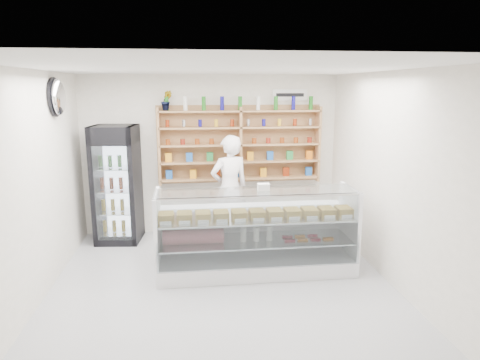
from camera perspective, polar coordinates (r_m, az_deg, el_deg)
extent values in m
plane|color=#A1A1A6|center=(5.70, -2.20, -14.70)|extent=(5.00, 5.00, 0.00)
plane|color=white|center=(5.08, -2.47, 14.68)|extent=(5.00, 5.00, 0.00)
plane|color=white|center=(7.67, -3.84, 3.37)|extent=(4.50, 0.00, 4.50)
plane|color=white|center=(2.85, 1.83, -12.34)|extent=(4.50, 0.00, 4.50)
plane|color=white|center=(5.52, -26.30, -1.43)|extent=(0.00, 5.00, 5.00)
plane|color=white|center=(5.84, 20.26, -0.21)|extent=(0.00, 5.00, 5.00)
cube|color=white|center=(6.23, 2.10, -11.10)|extent=(2.77, 0.78, 0.23)
cube|color=white|center=(6.42, 1.62, -6.49)|extent=(2.77, 0.05, 0.58)
cube|color=silver|center=(6.10, 2.12, -8.03)|extent=(2.66, 0.69, 0.02)
cube|color=silver|center=(5.98, 2.15, -4.97)|extent=(2.71, 0.72, 0.02)
cube|color=silver|center=(5.66, 2.74, -7.03)|extent=(2.71, 0.11, 0.97)
cube|color=silver|center=(5.84, 2.25, -1.47)|extent=(2.71, 0.55, 0.01)
imported|color=white|center=(7.19, -1.40, -1.19)|extent=(0.76, 0.61, 1.82)
cube|color=black|center=(7.48, -16.07, -0.55)|extent=(0.78, 0.76, 1.97)
cube|color=#300434|center=(7.02, -16.61, 5.55)|extent=(0.70, 0.10, 0.28)
cube|color=silver|center=(7.17, -16.16, -1.83)|extent=(0.59, 0.07, 1.56)
cube|color=#B17D53|center=(7.49, -10.71, 4.44)|extent=(0.04, 0.28, 1.33)
cube|color=#B17D53|center=(7.52, 0.02, 4.69)|extent=(0.04, 0.28, 1.33)
cube|color=#B17D53|center=(7.82, 10.30, 4.78)|extent=(0.04, 0.28, 1.33)
cube|color=#B17D53|center=(7.63, 0.02, 0.29)|extent=(2.80, 0.28, 0.03)
cube|color=#B17D53|center=(7.57, 0.02, 2.51)|extent=(2.80, 0.28, 0.03)
cube|color=#B17D53|center=(7.52, 0.02, 4.76)|extent=(2.80, 0.28, 0.03)
cube|color=#B17D53|center=(7.49, 0.02, 7.04)|extent=(2.80, 0.28, 0.03)
cube|color=#B17D53|center=(7.47, 0.02, 9.18)|extent=(2.80, 0.28, 0.03)
imported|color=#1E6626|center=(7.42, -9.77, 10.40)|extent=(0.20, 0.16, 0.34)
ellipsoid|color=silver|center=(6.51, -23.06, 10.13)|extent=(0.15, 0.50, 0.50)
cube|color=white|center=(7.75, 6.66, 11.21)|extent=(0.62, 0.03, 0.20)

